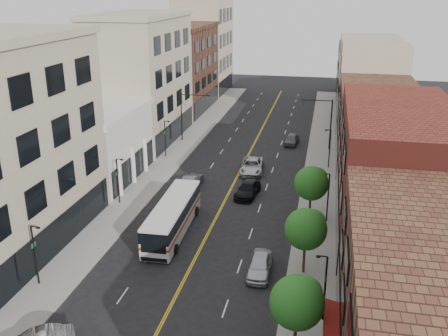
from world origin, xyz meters
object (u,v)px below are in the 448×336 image
Objects in this scene: car_lane_b at (252,166)px; car_parked_far at (260,265)px; car_lane_behind at (192,181)px; car_lane_c at (292,139)px; city_bus at (173,215)px; car_lane_a at (248,189)px.

car_parked_far is at bearing -83.55° from car_lane_b.
car_lane_behind is 0.99× the size of car_lane_c.
car_lane_behind is at bearing -138.44° from car_lane_b.
car_lane_c is at bearing -111.90° from car_lane_behind.
city_bus is at bearing -101.49° from car_lane_c.
car_lane_b is (-4.30, 23.50, 0.04)m from car_parked_far.
city_bus is at bearing 102.59° from car_lane_behind.
car_lane_c is (4.00, 12.89, -0.06)m from car_lane_b.
city_bus is 18.57m from car_lane_b.
car_lane_a reaches higher than car_lane_behind.
car_lane_behind is at bearing 94.78° from city_bus.
car_parked_far is 0.89× the size of car_lane_a.
city_bus is 2.04× the size of car_lane_b.
car_lane_b is (-0.73, 7.59, 0.07)m from car_lane_a.
car_lane_b reaches higher than car_lane_a.
car_parked_far is 20.16m from car_lane_behind.
city_bus reaches higher than car_lane_a.
car_lane_b reaches higher than car_parked_far.
city_bus is at bearing 147.24° from car_parked_far.
car_lane_behind is at bearing -113.45° from car_lane_c.
car_lane_a is at bearing -88.46° from car_lane_b.
car_lane_a is 20.74m from car_lane_c.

